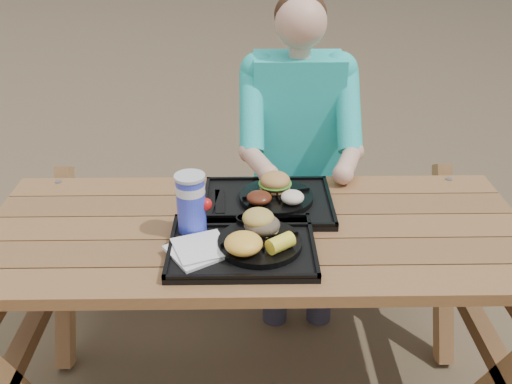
{
  "coord_description": "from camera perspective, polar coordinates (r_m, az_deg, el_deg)",
  "views": [
    {
      "loc": [
        -0.03,
        -1.62,
        1.74
      ],
      "look_at": [
        0.0,
        0.0,
        0.88
      ],
      "focal_mm": 40.0,
      "sensor_mm": 36.0,
      "label": 1
    }
  ],
  "objects": [
    {
      "name": "condiment_mustard",
      "position": [
        1.87,
        0.17,
        -2.67
      ],
      "size": [
        0.05,
        0.05,
        0.03
      ],
      "primitive_type": "cylinder",
      "color": "yellow",
      "rests_on": "tray_near"
    },
    {
      "name": "sandwich",
      "position": [
        1.77,
        0.61,
        -2.4
      ],
      "size": [
        0.11,
        0.11,
        0.11
      ],
      "primitive_type": null,
      "color": "gold",
      "rests_on": "plate_near"
    },
    {
      "name": "burger",
      "position": [
        2.02,
        1.93,
        1.52
      ],
      "size": [
        0.11,
        0.11,
        0.1
      ],
      "primitive_type": null,
      "color": "#B88141",
      "rests_on": "plate_far"
    },
    {
      "name": "cutlery_far",
      "position": [
        2.0,
        -3.64,
        -0.9
      ],
      "size": [
        0.04,
        0.18,
        0.01
      ],
      "primitive_type": "cube",
      "rotation": [
        0.0,
        0.0,
        0.06
      ],
      "color": "black",
      "rests_on": "tray_far"
    },
    {
      "name": "tray_near",
      "position": [
        1.77,
        -1.4,
        -5.57
      ],
      "size": [
        0.45,
        0.35,
        0.02
      ],
      "primitive_type": "cube",
      "color": "black",
      "rests_on": "picnic_table"
    },
    {
      "name": "corn_cob",
      "position": [
        1.69,
        2.46,
        -5.12
      ],
      "size": [
        0.11,
        0.11,
        0.05
      ],
      "primitive_type": null,
      "rotation": [
        0.0,
        0.0,
        0.65
      ],
      "color": "yellow",
      "rests_on": "plate_near"
    },
    {
      "name": "baked_beans",
      "position": [
        1.94,
        0.32,
        -0.57
      ],
      "size": [
        0.09,
        0.09,
        0.04
      ],
      "primitive_type": "ellipsoid",
      "color": "#562111",
      "rests_on": "plate_far"
    },
    {
      "name": "soda_cup",
      "position": [
        1.81,
        -6.5,
        -1.24
      ],
      "size": [
        0.09,
        0.09,
        0.18
      ],
      "primitive_type": "cylinder",
      "color": "#1B2BD1",
      "rests_on": "tray_near"
    },
    {
      "name": "diner",
      "position": [
        2.59,
        4.0,
        2.8
      ],
      "size": [
        0.48,
        0.84,
        1.28
      ],
      "primitive_type": null,
      "color": "#1CA0C4",
      "rests_on": "ground"
    },
    {
      "name": "napkin_stack",
      "position": [
        1.73,
        -5.88,
        -5.8
      ],
      "size": [
        0.22,
        0.22,
        0.02
      ],
      "primitive_type": "cube",
      "rotation": [
        0.0,
        0.0,
        0.57
      ],
      "color": "silver",
      "rests_on": "tray_near"
    },
    {
      "name": "condiment_bbq",
      "position": [
        1.85,
        -1.21,
        -2.95
      ],
      "size": [
        0.05,
        0.05,
        0.03
      ],
      "primitive_type": "cylinder",
      "color": "#320507",
      "rests_on": "tray_near"
    },
    {
      "name": "plate_far",
      "position": [
        2.01,
        2.04,
        -0.53
      ],
      "size": [
        0.26,
        0.26,
        0.02
      ],
      "primitive_type": "cylinder",
      "color": "black",
      "rests_on": "tray_far"
    },
    {
      "name": "picnic_table",
      "position": [
        2.11,
        0.0,
        -12.18
      ],
      "size": [
        1.8,
        1.49,
        0.75
      ],
      "primitive_type": null,
      "color": "#999999",
      "rests_on": "ground"
    },
    {
      "name": "plate_near",
      "position": [
        1.75,
        0.39,
        -5.1
      ],
      "size": [
        0.26,
        0.26,
        0.02
      ],
      "primitive_type": "cylinder",
      "color": "black",
      "rests_on": "tray_near"
    },
    {
      "name": "potato_salad",
      "position": [
        1.94,
        3.67,
        -0.53
      ],
      "size": [
        0.08,
        0.08,
        0.04
      ],
      "primitive_type": "ellipsoid",
      "color": "#EEE1CA",
      "rests_on": "plate_far"
    },
    {
      "name": "tray_far",
      "position": [
        2.01,
        1.19,
        -1.17
      ],
      "size": [
        0.45,
        0.35,
        0.02
      ],
      "primitive_type": "cube",
      "color": "black",
      "rests_on": "picnic_table"
    },
    {
      "name": "mac_cheese",
      "position": [
        1.68,
        -1.26,
        -5.16
      ],
      "size": [
        0.11,
        0.11,
        0.06
      ],
      "primitive_type": "ellipsoid",
      "color": "yellow",
      "rests_on": "plate_near"
    }
  ]
}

